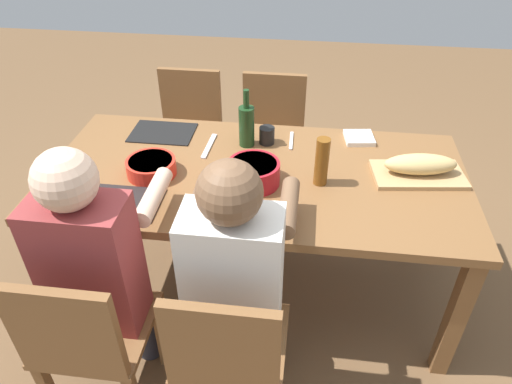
{
  "coord_description": "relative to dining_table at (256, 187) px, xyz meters",
  "views": [
    {
      "loc": [
        -0.22,
        1.76,
        1.94
      ],
      "look_at": [
        0.0,
        0.0,
        0.63
      ],
      "focal_mm": 33.25,
      "sensor_mm": 36.0,
      "label": 1
    }
  ],
  "objects": [
    {
      "name": "placemat_near_right",
      "position": [
        0.52,
        -0.3,
        0.08
      ],
      "size": [
        0.32,
        0.23,
        0.01
      ],
      "primitive_type": "cube",
      "color": "black",
      "rests_on": "dining_table"
    },
    {
      "name": "dining_table",
      "position": [
        0.0,
        0.0,
        0.0
      ],
      "size": [
        1.9,
        0.91,
        0.74
      ],
      "color": "brown",
      "rests_on": "ground_plane"
    },
    {
      "name": "serving_bowl_salad",
      "position": [
        0.46,
        0.07,
        0.12
      ],
      "size": [
        0.22,
        0.22,
        0.07
      ],
      "color": "red",
      "rests_on": "dining_table"
    },
    {
      "name": "fork_near_center",
      "position": [
        -0.14,
        -0.3,
        0.09
      ],
      "size": [
        0.02,
        0.17,
        0.01
      ],
      "primitive_type": "cube",
      "rotation": [
        0.0,
        0.0,
        0.03
      ],
      "color": "silver",
      "rests_on": "dining_table"
    },
    {
      "name": "diner_far_center",
      "position": [
        -0.0,
        0.59,
        0.04
      ],
      "size": [
        0.41,
        0.53,
        1.2
      ],
      "color": "#2D2D38",
      "rests_on": "ground_plane"
    },
    {
      "name": "chair_near_right",
      "position": [
        0.52,
        -0.78,
        -0.18
      ],
      "size": [
        0.4,
        0.4,
        0.85
      ],
      "color": "brown",
      "rests_on": "ground_plane"
    },
    {
      "name": "serving_bowl_greens",
      "position": [
        -0.0,
        0.08,
        0.14
      ],
      "size": [
        0.23,
        0.23,
        0.1
      ],
      "color": "#B21923",
      "rests_on": "dining_table"
    },
    {
      "name": "chair_far_right",
      "position": [
        0.52,
        0.78,
        -0.18
      ],
      "size": [
        0.4,
        0.4,
        0.85
      ],
      "color": "brown",
      "rests_on": "ground_plane"
    },
    {
      "name": "cup_near_center",
      "position": [
        -0.02,
        -0.27,
        0.12
      ],
      "size": [
        0.08,
        0.08,
        0.09
      ],
      "primitive_type": "cylinder",
      "color": "black",
      "rests_on": "dining_table"
    },
    {
      "name": "beer_bottle",
      "position": [
        -0.29,
        0.05,
        0.19
      ],
      "size": [
        0.06,
        0.06,
        0.22
      ],
      "primitive_type": "cylinder",
      "color": "brown",
      "rests_on": "dining_table"
    },
    {
      "name": "diner_far_right",
      "position": [
        0.52,
        0.59,
        0.04
      ],
      "size": [
        0.41,
        0.53,
        1.2
      ],
      "color": "#2D2D38",
      "rests_on": "ground_plane"
    },
    {
      "name": "cup_far_center",
      "position": [
        -0.02,
        0.26,
        0.13
      ],
      "size": [
        0.07,
        0.07,
        0.1
      ],
      "primitive_type": "cylinder",
      "color": "white",
      "rests_on": "dining_table"
    },
    {
      "name": "wine_bottle",
      "position": [
        0.08,
        -0.24,
        0.19
      ],
      "size": [
        0.08,
        0.08,
        0.29
      ],
      "color": "#193819",
      "rests_on": "dining_table"
    },
    {
      "name": "placemat_far_right",
      "position": [
        0.52,
        0.3,
        0.08
      ],
      "size": [
        0.32,
        0.23,
        0.01
      ],
      "primitive_type": "cube",
      "color": "black",
      "rests_on": "dining_table"
    },
    {
      "name": "chair_near_center",
      "position": [
        0.0,
        -0.78,
        -0.18
      ],
      "size": [
        0.4,
        0.4,
        0.85
      ],
      "color": "brown",
      "rests_on": "ground_plane"
    },
    {
      "name": "chair_far_center",
      "position": [
        0.0,
        0.78,
        -0.18
      ],
      "size": [
        0.4,
        0.4,
        0.85
      ],
      "color": "brown",
      "rests_on": "ground_plane"
    },
    {
      "name": "wine_glass",
      "position": [
        0.09,
        0.3,
        0.2
      ],
      "size": [
        0.08,
        0.08,
        0.17
      ],
      "color": "silver",
      "rests_on": "dining_table"
    },
    {
      "name": "cutting_board",
      "position": [
        -0.72,
        -0.06,
        0.09
      ],
      "size": [
        0.42,
        0.27,
        0.02
      ],
      "primitive_type": "cube",
      "rotation": [
        0.0,
        0.0,
        0.12
      ],
      "color": "tan",
      "rests_on": "dining_table"
    },
    {
      "name": "carving_knife",
      "position": [
        0.26,
        -0.19,
        0.09
      ],
      "size": [
        0.03,
        0.23,
        0.01
      ],
      "primitive_type": "cube",
      "rotation": [
        0.0,
        0.0,
        1.52
      ],
      "color": "silver",
      "rests_on": "dining_table"
    },
    {
      "name": "ground_plane",
      "position": [
        0.0,
        0.0,
        -0.66
      ],
      "size": [
        8.0,
        8.0,
        0.0
      ],
      "primitive_type": "plane",
      "color": "brown"
    },
    {
      "name": "napkin_stack",
      "position": [
        -0.48,
        -0.35,
        0.09
      ],
      "size": [
        0.16,
        0.16,
        0.02
      ],
      "primitive_type": "cube",
      "rotation": [
        0.0,
        0.0,
        0.13
      ],
      "color": "white",
      "rests_on": "dining_table"
    },
    {
      "name": "bread_loaf",
      "position": [
        -0.72,
        -0.06,
        0.15
      ],
      "size": [
        0.33,
        0.15,
        0.09
      ],
      "primitive_type": "ellipsoid",
      "rotation": [
        0.0,
        0.0,
        0.12
      ],
      "color": "tan",
      "rests_on": "cutting_board"
    }
  ]
}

